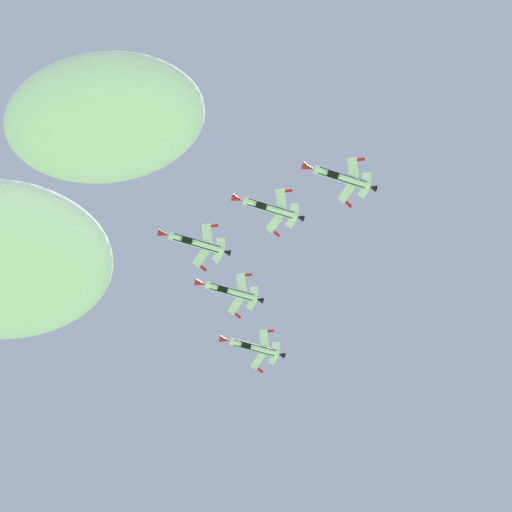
# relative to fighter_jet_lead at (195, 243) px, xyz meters

# --- Properties ---
(cloud_high_distant) EXTENTS (49.68, 33.75, 20.04)m
(cloud_high_distant) POSITION_rel_fighter_jet_lead_xyz_m (-22.19, -12.00, 40.55)
(cloud_high_distant) COLOR white
(fighter_jet_lead) EXTENTS (14.47, 10.02, 7.09)m
(fighter_jet_lead) POSITION_rel_fighter_jet_lead_xyz_m (0.00, 0.00, 0.00)
(fighter_jet_lead) COLOR white
(fighter_jet_left_wing) EXTENTS (14.47, 10.35, 6.21)m
(fighter_jet_left_wing) POSITION_rel_fighter_jet_lead_xyz_m (16.44, -3.45, 3.55)
(fighter_jet_left_wing) COLOR white
(fighter_jet_right_wing) EXTENTS (14.47, 10.01, 7.12)m
(fighter_jet_right_wing) POSITION_rel_fighter_jet_lead_xyz_m (4.27, 15.59, 1.76)
(fighter_jet_right_wing) COLOR white
(fighter_jet_left_outer) EXTENTS (14.47, 10.29, 6.39)m
(fighter_jet_left_outer) POSITION_rel_fighter_jet_lead_xyz_m (32.10, -10.26, 0.16)
(fighter_jet_left_outer) COLOR white
(fighter_jet_right_outer) EXTENTS (14.47, 10.23, 6.55)m
(fighter_jet_right_outer) POSITION_rel_fighter_jet_lead_xyz_m (6.39, 31.91, 0.62)
(fighter_jet_right_outer) COLOR white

